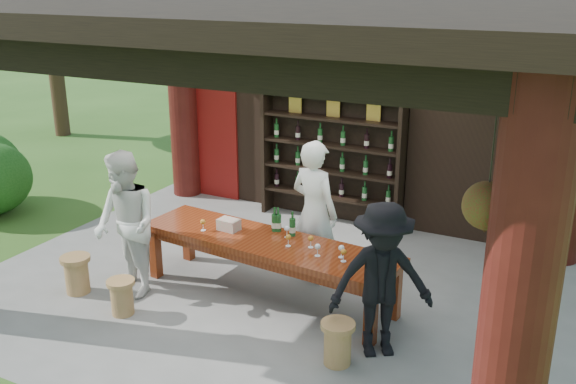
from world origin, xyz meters
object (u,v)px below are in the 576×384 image
at_px(stool_near_right, 338,342).
at_px(host, 314,212).
at_px(stool_near_left, 122,296).
at_px(guest_man, 381,281).
at_px(wine_shelf, 331,159).
at_px(stool_far_left, 77,273).
at_px(guest_woman, 126,225).
at_px(napkin_basket, 229,225).
at_px(tasting_table, 267,249).

xyz_separation_m(stool_near_right, host, (-1.02, 1.63, 0.69)).
relative_size(stool_near_left, guest_man, 0.26).
distance_m(wine_shelf, stool_near_left, 4.06).
relative_size(stool_far_left, guest_man, 0.29).
bearing_deg(guest_woman, stool_far_left, -129.43).
distance_m(stool_near_left, stool_near_right, 2.64).
height_order(stool_far_left, guest_woman, guest_woman).
relative_size(stool_near_right, napkin_basket, 1.79).
xyz_separation_m(tasting_table, guest_woman, (-1.57, -0.69, 0.27)).
relative_size(stool_far_left, host, 0.26).
height_order(guest_woman, napkin_basket, guest_woman).
bearing_deg(napkin_basket, guest_man, -16.07).
bearing_deg(stool_near_left, guest_man, 11.23).
bearing_deg(stool_near_right, napkin_basket, 151.99).
relative_size(guest_woman, guest_man, 1.08).
bearing_deg(wine_shelf, tasting_table, -82.81).
relative_size(stool_near_left, stool_near_right, 0.93).
relative_size(stool_near_right, guest_man, 0.28).
xyz_separation_m(stool_far_left, host, (2.47, 1.67, 0.67)).
height_order(stool_near_right, guest_woman, guest_woman).
distance_m(stool_far_left, guest_woman, 0.93).
height_order(tasting_table, stool_near_right, tasting_table).
height_order(wine_shelf, stool_near_left, wine_shelf).
height_order(tasting_table, napkin_basket, napkin_basket).
bearing_deg(host, stool_far_left, 48.63).
bearing_deg(stool_near_right, guest_man, 50.99).
bearing_deg(stool_near_left, stool_near_right, 4.46).
bearing_deg(stool_far_left, napkin_basket, 33.76).
bearing_deg(guest_woman, guest_man, 25.50).
distance_m(stool_near_right, stool_far_left, 3.49).
relative_size(stool_near_left, stool_far_left, 0.89).
distance_m(wine_shelf, host, 2.14).
bearing_deg(host, tasting_table, 79.98).
height_order(stool_near_left, napkin_basket, napkin_basket).
bearing_deg(napkin_basket, stool_near_left, -120.50).
bearing_deg(stool_near_left, wine_shelf, 76.10).
xyz_separation_m(wine_shelf, tasting_table, (0.34, -2.71, -0.40)).
distance_m(tasting_table, stool_far_left, 2.40).
xyz_separation_m(wine_shelf, host, (0.65, -2.03, -0.10)).
bearing_deg(guest_woman, tasting_table, 47.13).
bearing_deg(wine_shelf, stool_far_left, -116.15).
bearing_deg(wine_shelf, host, -72.21).
distance_m(stool_near_left, napkin_basket, 1.54).
relative_size(wine_shelf, tasting_table, 0.69).
xyz_separation_m(stool_far_left, guest_woman, (0.59, 0.30, 0.65)).
xyz_separation_m(wine_shelf, stool_far_left, (-1.82, -3.70, -0.77)).
bearing_deg(wine_shelf, guest_man, -58.92).
bearing_deg(guest_man, stool_near_right, -162.66).
bearing_deg(napkin_basket, guest_woman, -142.71).
bearing_deg(wine_shelf, guest_woman, -109.85).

